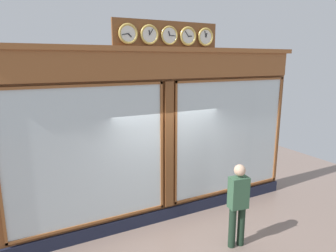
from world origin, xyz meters
name	(u,v)px	position (x,y,z in m)	size (l,w,h in m)	color
shop_facade	(165,136)	(0.00, -0.13, 1.96)	(6.93, 0.42, 4.37)	brown
pedestrian	(238,202)	(-0.73, 1.53, 0.93)	(0.39, 0.27, 1.69)	#1C2F21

